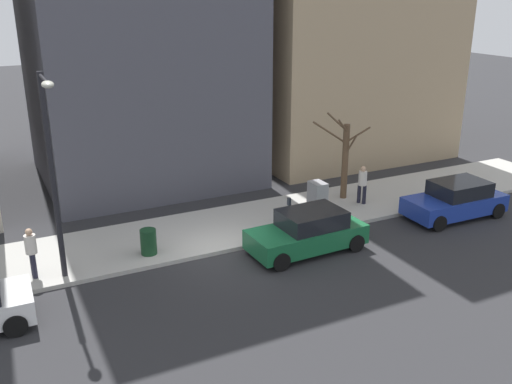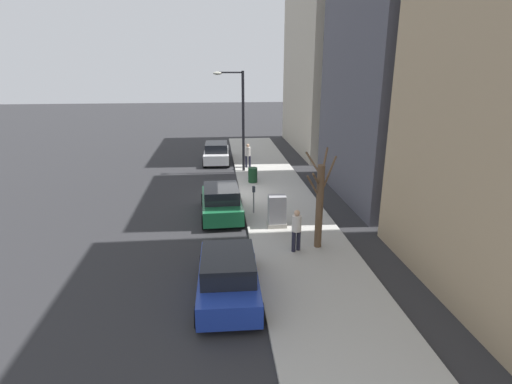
{
  "view_description": "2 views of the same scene",
  "coord_description": "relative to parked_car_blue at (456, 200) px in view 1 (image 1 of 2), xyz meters",
  "views": [
    {
      "loc": [
        -16.88,
        7.2,
        8.85
      ],
      "look_at": [
        1.67,
        -2.04,
        1.46
      ],
      "focal_mm": 40.0,
      "sensor_mm": 36.0,
      "label": 1
    },
    {
      "loc": [
        -1.26,
        -20.87,
        6.96
      ],
      "look_at": [
        0.63,
        -2.14,
        0.99
      ],
      "focal_mm": 28.0,
      "sensor_mm": 36.0,
      "label": 2
    }
  ],
  "objects": [
    {
      "name": "pedestrian_near_meter",
      "position": [
        2.69,
        2.7,
        0.35
      ],
      "size": [
        0.37,
        0.36,
        1.66
      ],
      "rotation": [
        0.0,
        0.0,
        3.66
      ],
      "color": "#1E1E2D",
      "rests_on": "sidewalk"
    },
    {
      "name": "parking_meter",
      "position": [
        1.46,
        7.0,
        0.24
      ],
      "size": [
        0.14,
        0.1,
        1.35
      ],
      "color": "slate",
      "rests_on": "sidewalk"
    },
    {
      "name": "parked_car_blue",
      "position": [
        0.0,
        0.0,
        0.0
      ],
      "size": [
        1.98,
        4.23,
        1.52
      ],
      "rotation": [
        0.0,
        0.0,
        -0.02
      ],
      "color": "#1E389E",
      "rests_on": "ground"
    },
    {
      "name": "streetlamp",
      "position": [
        1.3,
        15.22,
        3.28
      ],
      "size": [
        1.97,
        0.32,
        6.5
      ],
      "color": "black",
      "rests_on": "sidewalk"
    },
    {
      "name": "parked_car_green",
      "position": [
        -0.09,
        7.1,
        0.0
      ],
      "size": [
        2.04,
        4.26,
        1.52
      ],
      "rotation": [
        0.0,
        0.0,
        0.03
      ],
      "color": "#196038",
      "rests_on": "ground"
    },
    {
      "name": "utility_box",
      "position": [
        2.31,
        5.19,
        0.11
      ],
      "size": [
        0.83,
        0.61,
        1.43
      ],
      "color": "#A8A399",
      "rests_on": "sidewalk"
    },
    {
      "name": "pedestrian_midblock",
      "position": [
        1.93,
        16.09,
        0.35
      ],
      "size": [
        0.4,
        0.36,
        1.66
      ],
      "rotation": [
        0.0,
        0.0,
        3.19
      ],
      "color": "#1E1E2D",
      "rests_on": "sidewalk"
    },
    {
      "name": "ground_plane",
      "position": [
        1.01,
        9.81,
        -0.74
      ],
      "size": [
        120.0,
        120.0,
        0.0
      ],
      "primitive_type": "plane",
      "color": "#2B2B2D"
    },
    {
      "name": "bare_tree",
      "position": [
        3.62,
        3.02,
        1.24
      ],
      "size": [
        1.52,
        2.03,
        3.83
      ],
      "color": "brown",
      "rests_on": "sidewalk"
    },
    {
      "name": "sidewalk",
      "position": [
        3.01,
        9.81,
        -0.66
      ],
      "size": [
        4.0,
        36.0,
        0.15
      ],
      "primitive_type": "cube",
      "color": "#B2AFA8",
      "rests_on": "ground"
    },
    {
      "name": "trash_bin",
      "position": [
        1.91,
        12.32,
        -0.14
      ],
      "size": [
        0.56,
        0.56,
        0.9
      ],
      "primitive_type": "cylinder",
      "color": "#14381E",
      "rests_on": "sidewalk"
    }
  ]
}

